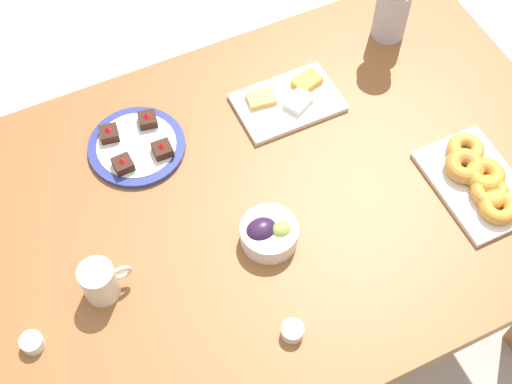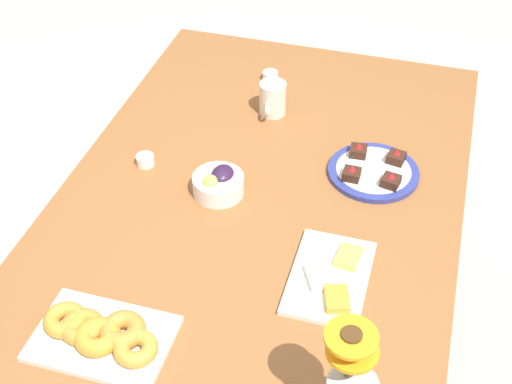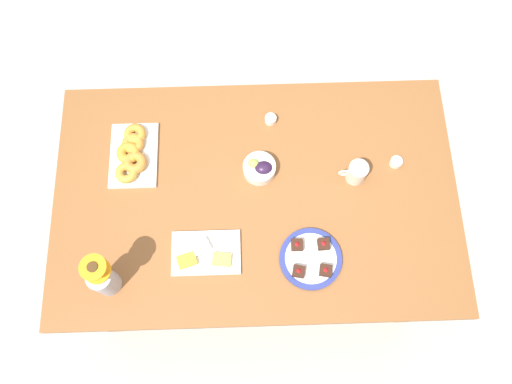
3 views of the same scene
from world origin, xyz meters
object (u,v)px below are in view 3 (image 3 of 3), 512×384
jam_cup_berry (271,119)px  flower_vase (103,279)px  jam_cup_honey (396,162)px  dining_table (256,202)px  grape_bowl (260,168)px  dessert_plate (311,258)px  cheese_platter (205,253)px  croissant_platter (132,154)px  coffee_mug (356,172)px

jam_cup_berry → flower_vase: flower_vase is taller
jam_cup_honey → dining_table: bearing=11.8°
grape_bowl → jam_cup_honey: (-0.55, -0.01, -0.01)m
grape_bowl → flower_vase: bearing=37.2°
dining_table → dessert_plate: (-0.20, 0.26, 0.10)m
cheese_platter → croissant_platter: (0.29, -0.41, 0.01)m
dining_table → grape_bowl: 0.16m
dining_table → coffee_mug: coffee_mug is taller
dining_table → grape_bowl: grape_bowl is taller
dining_table → cheese_platter: size_ratio=6.15×
cheese_platter → dessert_plate: dessert_plate is taller
dining_table → flower_vase: bearing=30.9°
flower_vase → jam_cup_honey: bearing=-158.2°
cheese_platter → jam_cup_berry: cheese_platter is taller
croissant_platter → jam_cup_honey: bearing=176.5°
dessert_plate → croissant_platter: bearing=-32.8°
dining_table → croissant_platter: croissant_platter is taller
croissant_platter → jam_cup_berry: 0.58m
flower_vase → jam_cup_berry: bearing=-133.5°
dessert_plate → flower_vase: bearing=5.2°
grape_bowl → croissant_platter: bearing=-8.8°
grape_bowl → dessert_plate: (-0.18, 0.36, -0.02)m
grape_bowl → croissant_platter: grape_bowl is taller
cheese_platter → flower_vase: (0.35, 0.10, 0.08)m
croissant_platter → jam_cup_honey: 1.06m
grape_bowl → jam_cup_berry: 0.23m
coffee_mug → croissant_platter: size_ratio=0.39×
dessert_plate → dining_table: bearing=-52.8°
coffee_mug → jam_cup_honey: bearing=-162.9°
cheese_platter → flower_vase: flower_vase is taller
jam_cup_honey → jam_cup_berry: (0.50, -0.21, 0.00)m
coffee_mug → grape_bowl: coffee_mug is taller
dining_table → croissant_platter: 0.54m
grape_bowl → croissant_platter: size_ratio=0.46×
dining_table → flower_vase: size_ratio=5.99×
coffee_mug → dessert_plate: coffee_mug is taller
dining_table → dessert_plate: dessert_plate is taller
dessert_plate → grape_bowl: bearing=-63.7°
dining_table → jam_cup_honey: (-0.57, -0.12, 0.10)m
coffee_mug → grape_bowl: size_ratio=0.86×
dining_table → coffee_mug: (-0.40, -0.07, 0.14)m
cheese_platter → grape_bowl: bearing=-123.2°
cheese_platter → jam_cup_honey: cheese_platter is taller
coffee_mug → jam_cup_berry: bearing=-38.7°
jam_cup_honey → dessert_plate: bearing=45.9°
grape_bowl → jam_cup_honey: 0.55m
jam_cup_honey → jam_cup_berry: size_ratio=1.00×
dining_table → dessert_plate: 0.34m
jam_cup_honey → flower_vase: flower_vase is taller
flower_vase → grape_bowl: bearing=-142.8°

